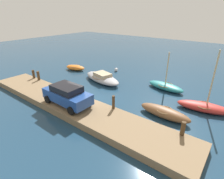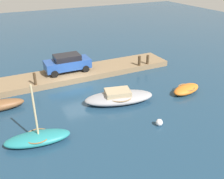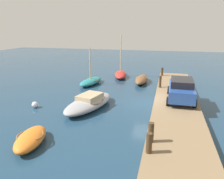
# 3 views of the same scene
# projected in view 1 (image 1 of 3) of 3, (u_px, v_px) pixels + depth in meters

# --- Properties ---
(ground_plane) EXTENTS (84.00, 84.00, 0.00)m
(ground_plane) POSITION_uv_depth(u_px,v_px,m) (88.00, 100.00, 16.28)
(ground_plane) COLOR navy
(dock_platform) EXTENTS (20.43, 3.19, 0.53)m
(dock_platform) POSITION_uv_depth(u_px,v_px,m) (72.00, 105.00, 14.75)
(dock_platform) COLOR #846B4C
(dock_platform) RESTS_ON ground_plane
(dinghy_orange) EXTENTS (3.00, 1.84, 0.68)m
(dinghy_orange) POSITION_uv_depth(u_px,v_px,m) (75.00, 68.00, 24.36)
(dinghy_orange) COLOR orange
(dinghy_orange) RESTS_ON ground_plane
(rowboat_brown) EXTENTS (4.03, 1.37, 0.79)m
(rowboat_brown) POSITION_uv_depth(u_px,v_px,m) (164.00, 112.00, 13.49)
(rowboat_brown) COLOR brown
(rowboat_brown) RESTS_ON ground_plane
(rowboat_red) EXTENTS (4.28, 2.07, 5.00)m
(rowboat_red) POSITION_uv_depth(u_px,v_px,m) (204.00, 107.00, 14.32)
(rowboat_red) COLOR #B72D28
(rowboat_red) RESTS_ON ground_plane
(rowboat_teal) EXTENTS (4.06, 2.03, 3.86)m
(rowboat_teal) POSITION_uv_depth(u_px,v_px,m) (166.00, 86.00, 18.31)
(rowboat_teal) COLOR teal
(rowboat_teal) RESTS_ON ground_plane
(motorboat_grey) EXTENTS (5.71, 3.27, 1.05)m
(motorboat_grey) POSITION_uv_depth(u_px,v_px,m) (102.00, 78.00, 20.34)
(motorboat_grey) COLOR #939399
(motorboat_grey) RESTS_ON ground_plane
(mooring_post_west) EXTENTS (0.27, 0.27, 0.93)m
(mooring_post_west) POSITION_uv_depth(u_px,v_px,m) (34.00, 74.00, 19.80)
(mooring_post_west) COLOR #47331E
(mooring_post_west) RESTS_ON dock_platform
(mooring_post_mid_west) EXTENTS (0.28, 0.28, 0.98)m
(mooring_post_mid_west) POSITION_uv_depth(u_px,v_px,m) (38.00, 76.00, 19.25)
(mooring_post_mid_west) COLOR #47331E
(mooring_post_mid_west) RESTS_ON dock_platform
(mooring_post_mid_east) EXTENTS (0.22, 0.22, 1.08)m
(mooring_post_mid_east) POSITION_uv_depth(u_px,v_px,m) (113.00, 102.00, 13.54)
(mooring_post_mid_east) COLOR #47331E
(mooring_post_mid_east) RESTS_ON dock_platform
(mooring_post_east) EXTENTS (0.27, 0.27, 0.91)m
(mooring_post_east) POSITION_uv_depth(u_px,v_px,m) (183.00, 129.00, 10.66)
(mooring_post_east) COLOR #47331E
(mooring_post_east) RESTS_ON dock_platform
(parked_car) EXTENTS (4.24, 2.05, 1.63)m
(parked_car) POSITION_uv_depth(u_px,v_px,m) (67.00, 94.00, 14.08)
(parked_car) COLOR #234793
(parked_car) RESTS_ON dock_platform
(marker_buoy) EXTENTS (0.47, 0.47, 0.47)m
(marker_buoy) POSITION_uv_depth(u_px,v_px,m) (116.00, 70.00, 23.85)
(marker_buoy) COLOR silver
(marker_buoy) RESTS_ON ground_plane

